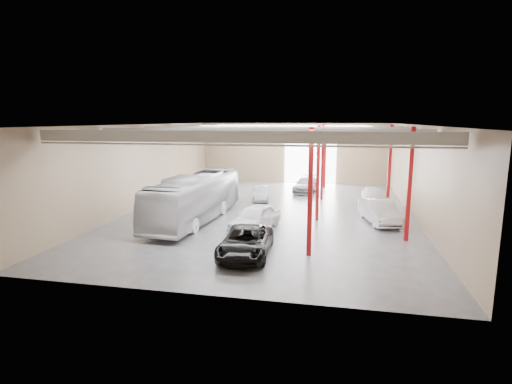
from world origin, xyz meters
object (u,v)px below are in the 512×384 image
(car_right_near, at_px, (380,211))
(coach_bus, at_px, (195,198))
(black_sedan, at_px, (246,242))
(car_row_a, at_px, (255,218))
(car_row_c, at_px, (306,185))
(car_right_far, at_px, (372,195))
(car_row_b, at_px, (261,193))

(car_right_near, bearing_deg, coach_bus, 176.02)
(black_sedan, bearing_deg, car_row_a, 93.20)
(car_row_c, height_order, car_right_far, car_row_c)
(car_row_b, distance_m, car_right_near, 11.85)
(coach_bus, xyz_separation_m, black_sedan, (5.41, -6.81, -0.94))
(coach_bus, relative_size, car_row_a, 2.45)
(car_row_a, height_order, car_right_near, car_right_near)
(car_row_c, relative_size, car_right_near, 1.02)
(car_right_near, bearing_deg, car_row_b, 134.89)
(coach_bus, xyz_separation_m, car_row_b, (3.28, 8.40, -1.04))
(car_row_b, xyz_separation_m, car_right_near, (10.02, -6.33, 0.19))
(black_sedan, bearing_deg, car_row_b, 94.98)
(car_row_a, relative_size, car_row_c, 0.95)
(car_right_far, bearing_deg, black_sedan, -116.92)
(car_row_a, distance_m, car_right_far, 13.47)
(black_sedan, xyz_separation_m, car_row_b, (-2.12, 15.21, -0.10))
(coach_bus, xyz_separation_m, car_row_a, (4.84, -1.61, -0.86))
(car_row_a, bearing_deg, black_sedan, -68.44)
(black_sedan, height_order, car_row_b, black_sedan)
(car_row_a, height_order, car_row_c, car_row_a)
(car_row_b, bearing_deg, car_row_c, 43.04)
(car_row_b, height_order, car_right_far, car_right_far)
(car_row_b, height_order, car_right_near, car_right_near)
(coach_bus, height_order, car_row_b, coach_bus)
(car_row_a, relative_size, car_right_near, 0.96)
(coach_bus, distance_m, car_right_near, 13.49)
(black_sedan, bearing_deg, coach_bus, 125.47)
(car_right_far, bearing_deg, coach_bus, -146.50)
(car_row_a, xyz_separation_m, car_row_c, (2.26, 15.21, -0.09))
(coach_bus, height_order, black_sedan, coach_bus)
(coach_bus, relative_size, car_right_near, 2.36)
(black_sedan, bearing_deg, car_right_far, 60.32)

